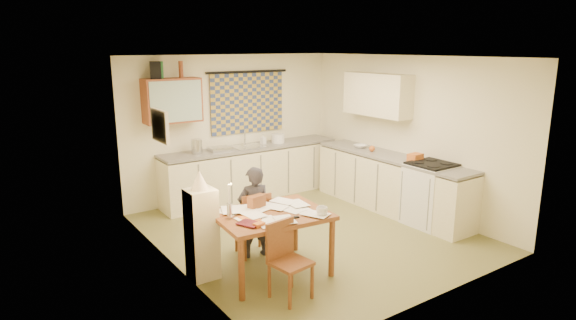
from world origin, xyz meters
TOP-DOWN VIEW (x-y plane):
  - floor at (0.00, 0.00)m, footprint 4.00×4.50m
  - ceiling at (0.00, 0.00)m, footprint 4.00×4.50m
  - wall_back at (0.00, 2.26)m, footprint 4.00×0.02m
  - wall_front at (0.00, -2.26)m, footprint 4.00×0.02m
  - wall_left at (-2.01, 0.00)m, footprint 0.02×4.50m
  - wall_right at (2.01, 0.00)m, footprint 0.02×4.50m
  - window_blind at (0.30, 2.22)m, footprint 1.45×0.03m
  - curtain_rod at (0.30, 2.20)m, footprint 1.60×0.04m
  - wall_cabinet at (-1.15, 2.08)m, footprint 0.90×0.34m
  - wall_cabinet_glass at (-1.15, 1.91)m, footprint 0.84×0.02m
  - upper_cabinet_right at (1.83, 0.55)m, footprint 0.34×1.30m
  - framed_print at (-1.97, 0.40)m, footprint 0.04×0.50m
  - print_canvas at (-1.95, 0.40)m, footprint 0.01×0.42m
  - counter_back at (0.21, 1.95)m, footprint 3.30×0.62m
  - counter_right at (1.70, 0.04)m, footprint 0.62×2.95m
  - stove at (1.70, -0.77)m, footprint 0.62×0.62m
  - sink at (0.14, 1.95)m, footprint 0.57×0.48m
  - tap at (0.18, 2.13)m, footprint 0.03×0.03m
  - dish_rack at (-0.42, 1.95)m, footprint 0.37×0.32m
  - kettle at (-0.83, 1.95)m, footprint 0.18×0.18m
  - mixing_bowl at (0.77, 1.95)m, footprint 0.28×0.28m
  - soap_bottle at (0.48, 2.00)m, footprint 0.13×0.13m
  - bowl at (1.70, 0.77)m, footprint 0.23×0.23m
  - orange_bag at (1.70, -0.45)m, footprint 0.23×0.18m
  - fruit_orange at (1.65, 0.44)m, footprint 0.10×0.10m
  - speaker at (-1.39, 2.08)m, footprint 0.21×0.24m
  - bottle_green at (-1.30, 2.08)m, footprint 0.07×0.07m
  - bottle_brown at (-0.98, 2.08)m, footprint 0.08×0.08m
  - dining_table at (-1.12, -0.75)m, footprint 1.35×1.08m
  - chair_far at (-1.04, -0.18)m, footprint 0.44×0.44m
  - chair_near at (-1.28, -1.36)m, footprint 0.43×0.43m
  - person at (-1.04, -0.23)m, footprint 0.53×0.43m
  - shelf_stand at (-1.84, -0.40)m, footprint 0.32×0.30m
  - lampshade at (-1.84, -0.40)m, footprint 0.20×0.20m
  - letter_rack at (-1.17, -0.52)m, footprint 0.24×0.15m
  - mug at (-0.69, -1.16)m, footprint 0.16×0.16m
  - magazine at (-1.60, -0.98)m, footprint 0.36×0.38m
  - book at (-1.52, -0.81)m, footprint 0.19×0.25m
  - orange_box at (-1.45, -1.04)m, footprint 0.14×0.11m
  - eyeglasses at (-1.00, -1.05)m, footprint 0.13×0.06m
  - candle_holder at (-1.60, -0.64)m, footprint 0.07×0.07m
  - candle at (-1.60, -0.65)m, footprint 0.03×0.03m
  - candle_flame at (-1.59, -0.68)m, footprint 0.02×0.02m
  - papers at (-1.13, -0.71)m, footprint 1.08×1.04m

SIDE VIEW (x-z plane):
  - floor at x=0.00m, z-range -0.02..0.00m
  - chair_near at x=-1.28m, z-range -0.16..0.68m
  - chair_far at x=-1.04m, z-range -0.16..0.69m
  - dining_table at x=-1.12m, z-range 0.00..0.75m
  - counter_right at x=1.70m, z-range -0.01..0.91m
  - counter_back at x=0.21m, z-range -0.01..0.91m
  - stove at x=1.70m, z-range 0.00..0.96m
  - shelf_stand at x=-1.84m, z-range 0.00..1.07m
  - person at x=-1.04m, z-range 0.00..1.18m
  - eyeglasses at x=-1.00m, z-range 0.75..0.77m
  - book at x=-1.52m, z-range 0.75..0.77m
  - magazine at x=-1.60m, z-range 0.75..0.77m
  - papers at x=-1.13m, z-range 0.75..0.78m
  - orange_box at x=-1.45m, z-range 0.75..0.79m
  - mug at x=-0.69m, z-range 0.75..0.86m
  - letter_rack at x=-1.17m, z-range 0.75..0.91m
  - candle_holder at x=-1.60m, z-range 0.75..0.93m
  - sink at x=0.14m, z-range 0.83..0.93m
  - bowl at x=1.70m, z-range 0.92..0.97m
  - dish_rack at x=-0.42m, z-range 0.92..0.98m
  - fruit_orange at x=1.65m, z-range 0.92..1.02m
  - orange_bag at x=1.70m, z-range 0.92..1.04m
  - mixing_bowl at x=0.77m, z-range 0.92..1.08m
  - soap_bottle at x=0.48m, z-range 0.92..1.11m
  - kettle at x=-0.83m, z-range 0.92..1.16m
  - candle at x=-1.60m, z-range 0.93..1.15m
  - tap at x=0.18m, z-range 0.92..1.20m
  - candle_flame at x=-1.59m, z-range 1.15..1.17m
  - lampshade at x=-1.84m, z-range 1.07..1.29m
  - wall_back at x=0.00m, z-range 0.00..2.50m
  - wall_front at x=0.00m, z-range 0.00..2.50m
  - wall_left at x=-2.01m, z-range 0.00..2.50m
  - wall_right at x=2.01m, z-range 0.00..2.50m
  - window_blind at x=0.30m, z-range 1.12..2.17m
  - framed_print at x=-1.97m, z-range 1.50..1.90m
  - print_canvas at x=-1.95m, z-range 1.54..1.86m
  - wall_cabinet at x=-1.15m, z-range 1.45..2.15m
  - wall_cabinet_glass at x=-1.15m, z-range 1.48..2.12m
  - upper_cabinet_right at x=1.83m, z-range 1.50..2.20m
  - curtain_rod at x=0.30m, z-range 2.18..2.22m
  - speaker at x=-1.39m, z-range 2.15..2.41m
  - bottle_green at x=-1.30m, z-range 2.15..2.41m
  - bottle_brown at x=-0.98m, z-range 2.15..2.41m
  - ceiling at x=0.00m, z-range 2.50..2.52m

